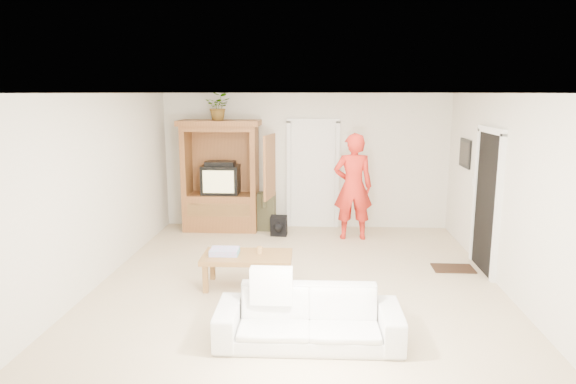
# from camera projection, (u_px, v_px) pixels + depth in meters

# --- Properties ---
(floor) EXTENTS (6.00, 6.00, 0.00)m
(floor) POSITION_uv_depth(u_px,v_px,m) (299.00, 280.00, 7.26)
(floor) COLOR tan
(floor) RESTS_ON ground
(ceiling) EXTENTS (6.00, 6.00, 0.00)m
(ceiling) POSITION_uv_depth(u_px,v_px,m) (299.00, 93.00, 6.76)
(ceiling) COLOR white
(ceiling) RESTS_ON floor
(wall_back) EXTENTS (5.50, 0.00, 5.50)m
(wall_back) POSITION_uv_depth(u_px,v_px,m) (305.00, 161.00, 9.95)
(wall_back) COLOR silver
(wall_back) RESTS_ON floor
(wall_front) EXTENTS (5.50, 0.00, 5.50)m
(wall_front) POSITION_uv_depth(u_px,v_px,m) (284.00, 260.00, 4.07)
(wall_front) COLOR silver
(wall_front) RESTS_ON floor
(wall_left) EXTENTS (0.00, 6.00, 6.00)m
(wall_left) POSITION_uv_depth(u_px,v_px,m) (103.00, 187.00, 7.18)
(wall_left) COLOR silver
(wall_left) RESTS_ON floor
(wall_right) EXTENTS (0.00, 6.00, 6.00)m
(wall_right) POSITION_uv_depth(u_px,v_px,m) (505.00, 192.00, 6.84)
(wall_right) COLOR silver
(wall_right) RESTS_ON floor
(armoire) EXTENTS (1.82, 1.14, 2.10)m
(armoire) POSITION_uv_depth(u_px,v_px,m) (222.00, 183.00, 9.79)
(armoire) COLOR brown
(armoire) RESTS_ON floor
(door_back) EXTENTS (0.85, 0.05, 2.04)m
(door_back) POSITION_uv_depth(u_px,v_px,m) (313.00, 176.00, 9.96)
(door_back) COLOR white
(door_back) RESTS_ON floor
(doorway_right) EXTENTS (0.05, 0.90, 2.04)m
(doorway_right) POSITION_uv_depth(u_px,v_px,m) (487.00, 203.00, 7.49)
(doorway_right) COLOR black
(doorway_right) RESTS_ON floor
(framed_picture) EXTENTS (0.03, 0.60, 0.48)m
(framed_picture) POSITION_uv_depth(u_px,v_px,m) (465.00, 153.00, 8.65)
(framed_picture) COLOR black
(framed_picture) RESTS_ON wall_right
(doormat) EXTENTS (0.60, 0.40, 0.02)m
(doormat) POSITION_uv_depth(u_px,v_px,m) (453.00, 268.00, 7.70)
(doormat) COLOR #382316
(doormat) RESTS_ON floor
(plant) EXTENTS (0.48, 0.42, 0.50)m
(plant) POSITION_uv_depth(u_px,v_px,m) (219.00, 107.00, 9.48)
(plant) COLOR #4C7238
(plant) RESTS_ON armoire
(man) EXTENTS (0.72, 0.49, 1.91)m
(man) POSITION_uv_depth(u_px,v_px,m) (353.00, 187.00, 9.15)
(man) COLOR red
(man) RESTS_ON floor
(sofa) EXTENTS (1.95, 0.79, 0.57)m
(sofa) POSITION_uv_depth(u_px,v_px,m) (309.00, 317.00, 5.39)
(sofa) COLOR silver
(sofa) RESTS_ON floor
(coffee_table) EXTENTS (1.22, 0.68, 0.45)m
(coffee_table) POSITION_uv_depth(u_px,v_px,m) (247.00, 259.00, 6.95)
(coffee_table) COLOR brown
(coffee_table) RESTS_ON floor
(towel) EXTENTS (0.38, 0.28, 0.08)m
(towel) POSITION_uv_depth(u_px,v_px,m) (225.00, 251.00, 6.95)
(towel) COLOR #F752B5
(towel) RESTS_ON coffee_table
(candle) EXTENTS (0.08, 0.08, 0.10)m
(candle) POSITION_uv_depth(u_px,v_px,m) (260.00, 250.00, 6.97)
(candle) COLOR tan
(candle) RESTS_ON coffee_table
(backpack_black) EXTENTS (0.31, 0.20, 0.37)m
(backpack_black) POSITION_uv_depth(u_px,v_px,m) (279.00, 226.00, 9.45)
(backpack_black) COLOR black
(backpack_black) RESTS_ON floor
(backpack_olive) EXTENTS (0.40, 0.30, 0.73)m
(backpack_olive) POSITION_uv_depth(u_px,v_px,m) (265.00, 211.00, 9.84)
(backpack_olive) COLOR #47442B
(backpack_olive) RESTS_ON floor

